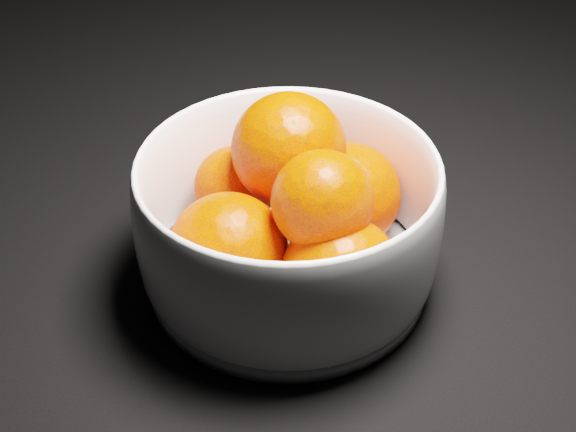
# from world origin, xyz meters

# --- Properties ---
(ground) EXTENTS (3.00, 3.00, 0.00)m
(ground) POSITION_xyz_m (0.00, 0.00, 0.00)
(ground) COLOR black
(ground) RESTS_ON ground
(bowl) EXTENTS (0.21, 0.21, 0.10)m
(bowl) POSITION_xyz_m (-0.17, -0.25, 0.05)
(bowl) COLOR white
(bowl) RESTS_ON ground
(orange_pile) EXTENTS (0.16, 0.17, 0.12)m
(orange_pile) POSITION_xyz_m (-0.17, -0.25, 0.06)
(orange_pile) COLOR #EB3200
(orange_pile) RESTS_ON bowl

